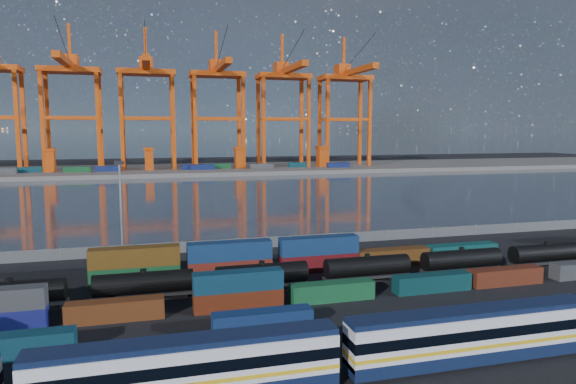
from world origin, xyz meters
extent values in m
plane|color=black|center=(0.00, 0.00, 0.00)|extent=(700.00, 700.00, 0.00)
plane|color=#303846|center=(0.00, 105.00, 0.01)|extent=(700.00, 700.00, 0.00)
cube|color=#514F4C|center=(0.00, 210.00, 1.00)|extent=(700.00, 70.00, 2.00)
cone|color=#1E2630|center=(-200.00, 1600.00, 260.00)|extent=(1100.00, 1100.00, 520.00)
cone|color=#1E2630|center=(200.00, 1600.00, 230.00)|extent=(1040.00, 1040.00, 460.00)
cone|color=#1E2630|center=(600.00, 1600.00, 190.00)|extent=(960.00, 960.00, 380.00)
cone|color=#1E2630|center=(950.00, 1600.00, 150.00)|extent=(840.00, 840.00, 300.00)
cube|color=silver|center=(-22.74, -23.22, 2.85)|extent=(24.60, 2.95, 3.74)
cube|color=#0E1936|center=(-22.74, -23.22, 4.97)|extent=(24.60, 2.66, 0.49)
cube|color=gold|center=(-22.74, -23.22, 2.07)|extent=(24.63, 3.04, 0.35)
cube|color=black|center=(-22.74, -23.22, 3.25)|extent=(24.63, 3.04, 0.98)
cube|color=black|center=(-14.13, -23.22, 0.34)|extent=(2.95, 1.97, 0.69)
cube|color=silver|center=(3.26, -23.22, 2.85)|extent=(24.60, 2.95, 3.74)
cube|color=#0E1936|center=(3.26, -23.22, 0.89)|extent=(24.60, 3.01, 1.18)
cube|color=#0E1936|center=(3.26, -23.22, 4.97)|extent=(24.60, 2.66, 0.49)
cube|color=gold|center=(3.26, -23.22, 2.07)|extent=(24.63, 3.04, 0.35)
cube|color=black|center=(3.26, -23.22, 3.25)|extent=(24.63, 3.04, 0.98)
cube|color=black|center=(-5.35, -23.22, 0.34)|extent=(2.95, 1.97, 0.69)
cube|color=black|center=(11.87, -23.22, 0.34)|extent=(2.95, 1.97, 0.69)
cube|color=#0D3546|center=(-38.16, -10.93, 1.18)|extent=(10.86, 2.21, 2.35)
cube|color=navy|center=(-13.98, -10.93, 1.18)|extent=(10.86, 2.21, 2.35)
cube|color=#5A2B12|center=(-29.50, -3.15, 1.18)|extent=(10.87, 2.21, 2.35)
cube|color=#581E0D|center=(-15.28, -3.15, 1.18)|extent=(10.87, 2.21, 2.35)
cube|color=#0E324A|center=(-15.28, -3.15, 3.53)|extent=(10.87, 2.21, 2.35)
cube|color=#16542E|center=(-3.16, -3.15, 1.18)|extent=(10.87, 2.21, 2.35)
cube|color=#0A3538|center=(11.13, -3.15, 1.18)|extent=(10.87, 2.21, 2.35)
cube|color=#582111|center=(22.79, -3.15, 1.18)|extent=(10.87, 2.21, 2.35)
cube|color=#124722|center=(-27.60, 10.60, 1.34)|extent=(12.35, 2.51, 2.68)
cube|color=#5A3A12|center=(-27.60, 10.60, 4.01)|extent=(12.35, 2.51, 2.68)
cube|color=maroon|center=(-14.18, 10.60, 1.34)|extent=(12.35, 2.51, 2.68)
cube|color=navy|center=(-14.18, 10.60, 4.01)|extent=(12.35, 2.51, 2.68)
cube|color=#570D11|center=(-0.35, 10.60, 1.34)|extent=(12.35, 2.51, 2.68)
cube|color=navy|center=(-0.35, 10.60, 4.01)|extent=(12.35, 2.51, 2.68)
cube|color=#553011|center=(12.09, 10.60, 1.34)|extent=(12.35, 2.51, 2.68)
cube|color=#0D4747|center=(24.92, 10.60, 1.34)|extent=(12.35, 2.51, 2.68)
cylinder|color=black|center=(-41.90, 3.53, 2.21)|extent=(12.49, 2.79, 2.79)
cylinder|color=black|center=(-41.90, 3.53, 3.75)|extent=(0.77, 0.77, 0.48)
cube|color=black|center=(-41.90, 3.53, 0.67)|extent=(12.97, 1.92, 0.38)
cube|color=black|center=(-37.58, 3.53, 0.29)|extent=(2.40, 1.73, 0.58)
cylinder|color=black|center=(-26.40, 3.53, 2.21)|extent=(12.49, 2.79, 2.79)
cylinder|color=black|center=(-26.40, 3.53, 3.75)|extent=(0.77, 0.77, 0.48)
cube|color=black|center=(-26.40, 3.53, 0.67)|extent=(12.97, 1.92, 0.38)
cube|color=black|center=(-30.72, 3.53, 0.29)|extent=(2.40, 1.73, 0.58)
cube|color=black|center=(-22.08, 3.53, 0.29)|extent=(2.40, 1.73, 0.58)
cylinder|color=black|center=(-10.90, 3.53, 2.21)|extent=(12.49, 2.79, 2.79)
cylinder|color=black|center=(-10.90, 3.53, 3.75)|extent=(0.77, 0.77, 0.48)
cube|color=black|center=(-10.90, 3.53, 0.67)|extent=(12.97, 1.92, 0.38)
cube|color=black|center=(-15.22, 3.53, 0.29)|extent=(2.40, 1.73, 0.58)
cube|color=black|center=(-6.58, 3.53, 0.29)|extent=(2.40, 1.73, 0.58)
cylinder|color=black|center=(4.60, 3.53, 2.21)|extent=(12.49, 2.79, 2.79)
cylinder|color=black|center=(4.60, 3.53, 3.75)|extent=(0.77, 0.77, 0.48)
cube|color=black|center=(4.60, 3.53, 0.67)|extent=(12.97, 1.92, 0.38)
cube|color=black|center=(0.28, 3.53, 0.29)|extent=(2.40, 1.73, 0.58)
cube|color=black|center=(8.92, 3.53, 0.29)|extent=(2.40, 1.73, 0.58)
cylinder|color=black|center=(20.10, 3.53, 2.21)|extent=(12.49, 2.79, 2.79)
cylinder|color=black|center=(20.10, 3.53, 3.75)|extent=(0.77, 0.77, 0.48)
cube|color=black|center=(20.10, 3.53, 0.67)|extent=(12.97, 1.92, 0.38)
cube|color=black|center=(15.78, 3.53, 0.29)|extent=(2.40, 1.73, 0.58)
cube|color=black|center=(24.42, 3.53, 0.29)|extent=(2.40, 1.73, 0.58)
cylinder|color=black|center=(35.60, 3.53, 2.21)|extent=(12.49, 2.79, 2.79)
cylinder|color=black|center=(35.60, 3.53, 3.75)|extent=(0.77, 0.77, 0.48)
cube|color=black|center=(35.60, 3.53, 0.67)|extent=(12.97, 1.92, 0.38)
cube|color=black|center=(31.28, 3.53, 0.29)|extent=(2.40, 1.73, 0.58)
cube|color=black|center=(39.92, 3.53, 0.29)|extent=(2.40, 1.73, 0.58)
cube|color=#595B5E|center=(0.00, 28.00, 1.00)|extent=(160.00, 0.06, 2.00)
cylinder|color=slate|center=(-40.00, 28.00, 1.10)|extent=(0.12, 0.12, 2.20)
cylinder|color=slate|center=(-30.00, 28.00, 1.10)|extent=(0.12, 0.12, 2.20)
cylinder|color=slate|center=(-20.00, 28.00, 1.10)|extent=(0.12, 0.12, 2.20)
cylinder|color=slate|center=(-10.00, 28.00, 1.10)|extent=(0.12, 0.12, 2.20)
cylinder|color=slate|center=(0.00, 28.00, 1.10)|extent=(0.12, 0.12, 2.20)
cylinder|color=slate|center=(10.00, 28.00, 1.10)|extent=(0.12, 0.12, 2.20)
cylinder|color=slate|center=(20.00, 28.00, 1.10)|extent=(0.12, 0.12, 2.20)
cylinder|color=slate|center=(30.00, 28.00, 1.10)|extent=(0.12, 0.12, 2.20)
cylinder|color=slate|center=(40.00, 28.00, 1.10)|extent=(0.12, 0.12, 2.20)
cylinder|color=slate|center=(50.00, 28.00, 1.10)|extent=(0.12, 0.12, 2.20)
cylinder|color=slate|center=(60.00, 28.00, 1.10)|extent=(0.12, 0.12, 2.20)
cylinder|color=slate|center=(-30.00, 26.00, 8.00)|extent=(0.36, 0.36, 16.00)
cube|color=black|center=(-30.00, 26.00, 16.30)|extent=(1.60, 0.40, 0.60)
cube|color=#D2480E|center=(-82.80, 198.35, 24.95)|extent=(1.77, 1.77, 49.90)
cube|color=#D2480E|center=(-82.80, 211.65, 24.95)|extent=(1.77, 1.77, 49.90)
cube|color=#D2480E|center=(-72.20, 198.35, 24.95)|extent=(1.77, 1.77, 49.90)
cube|color=#D2480E|center=(-72.20, 211.65, 24.95)|extent=(1.77, 1.77, 49.90)
cube|color=#D2480E|center=(-47.80, 198.35, 24.95)|extent=(1.77, 1.77, 49.90)
cube|color=#D2480E|center=(-47.80, 211.65, 24.95)|extent=(1.77, 1.77, 49.90)
cube|color=#D2480E|center=(-60.00, 198.35, 27.44)|extent=(24.39, 1.55, 1.55)
cube|color=#D2480E|center=(-60.00, 211.65, 27.44)|extent=(24.39, 1.55, 1.55)
cube|color=#D2480E|center=(-60.00, 205.00, 49.90)|extent=(27.72, 15.52, 2.44)
cube|color=#D2480E|center=(-60.00, 191.69, 52.11)|extent=(3.33, 53.22, 2.77)
cube|color=#D2480E|center=(-60.00, 209.44, 54.89)|extent=(6.65, 8.87, 5.54)
cube|color=#D2480E|center=(-60.00, 207.22, 63.20)|extent=(1.33, 1.33, 17.74)
cylinder|color=black|center=(-60.00, 189.03, 59.88)|extent=(0.27, 45.64, 15.06)
cube|color=#D2480E|center=(-37.20, 198.35, 24.95)|extent=(1.77, 1.77, 49.90)
cube|color=#D2480E|center=(-37.20, 211.65, 24.95)|extent=(1.77, 1.77, 49.90)
cube|color=#D2480E|center=(-12.80, 198.35, 24.95)|extent=(1.77, 1.77, 49.90)
cube|color=#D2480E|center=(-12.80, 211.65, 24.95)|extent=(1.77, 1.77, 49.90)
cube|color=#D2480E|center=(-25.00, 198.35, 27.44)|extent=(24.39, 1.55, 1.55)
cube|color=#D2480E|center=(-25.00, 211.65, 27.44)|extent=(24.39, 1.55, 1.55)
cube|color=#D2480E|center=(-25.00, 205.00, 49.90)|extent=(27.72, 15.52, 2.44)
cube|color=#D2480E|center=(-25.00, 191.69, 52.11)|extent=(3.33, 53.22, 2.77)
cube|color=#D2480E|center=(-25.00, 209.44, 54.89)|extent=(6.65, 8.87, 5.54)
cube|color=#D2480E|center=(-25.00, 207.22, 63.20)|extent=(1.33, 1.33, 17.74)
cylinder|color=black|center=(-25.00, 189.03, 59.88)|extent=(0.27, 45.64, 15.06)
cube|color=#D2480E|center=(-2.20, 198.35, 24.95)|extent=(1.77, 1.77, 49.90)
cube|color=#D2480E|center=(-2.20, 211.65, 24.95)|extent=(1.77, 1.77, 49.90)
cube|color=#D2480E|center=(22.20, 198.35, 24.95)|extent=(1.77, 1.77, 49.90)
cube|color=#D2480E|center=(22.20, 211.65, 24.95)|extent=(1.77, 1.77, 49.90)
cube|color=#D2480E|center=(10.00, 198.35, 27.44)|extent=(24.39, 1.55, 1.55)
cube|color=#D2480E|center=(10.00, 211.65, 27.44)|extent=(24.39, 1.55, 1.55)
cube|color=#D2480E|center=(10.00, 205.00, 49.90)|extent=(27.72, 15.52, 2.44)
cube|color=#D2480E|center=(10.00, 191.69, 52.11)|extent=(3.33, 53.22, 2.77)
cube|color=#D2480E|center=(10.00, 209.44, 54.89)|extent=(6.65, 8.87, 5.54)
cube|color=#D2480E|center=(10.00, 207.22, 63.20)|extent=(1.33, 1.33, 17.74)
cylinder|color=black|center=(10.00, 189.03, 59.88)|extent=(0.27, 45.64, 15.06)
cube|color=#D2480E|center=(32.80, 198.35, 24.95)|extent=(1.77, 1.77, 49.90)
cube|color=#D2480E|center=(32.80, 211.65, 24.95)|extent=(1.77, 1.77, 49.90)
cube|color=#D2480E|center=(57.20, 198.35, 24.95)|extent=(1.77, 1.77, 49.90)
cube|color=#D2480E|center=(57.20, 211.65, 24.95)|extent=(1.77, 1.77, 49.90)
cube|color=#D2480E|center=(45.00, 198.35, 27.44)|extent=(24.39, 1.55, 1.55)
cube|color=#D2480E|center=(45.00, 211.65, 27.44)|extent=(24.39, 1.55, 1.55)
cube|color=#D2480E|center=(45.00, 205.00, 49.90)|extent=(27.72, 15.52, 2.44)
cube|color=#D2480E|center=(45.00, 191.69, 52.11)|extent=(3.33, 53.22, 2.77)
cube|color=#D2480E|center=(45.00, 209.44, 54.89)|extent=(6.65, 8.87, 5.54)
cube|color=#D2480E|center=(45.00, 207.22, 63.20)|extent=(1.33, 1.33, 17.74)
cylinder|color=black|center=(45.00, 189.03, 59.88)|extent=(0.27, 45.64, 15.06)
cube|color=#D2480E|center=(67.80, 198.35, 24.95)|extent=(1.77, 1.77, 49.90)
cube|color=#D2480E|center=(67.80, 211.65, 24.95)|extent=(1.77, 1.77, 49.90)
cube|color=#D2480E|center=(92.20, 198.35, 24.95)|extent=(1.77, 1.77, 49.90)
cube|color=#D2480E|center=(92.20, 211.65, 24.95)|extent=(1.77, 1.77, 49.90)
cube|color=#D2480E|center=(80.00, 198.35, 27.44)|extent=(24.39, 1.55, 1.55)
cube|color=#D2480E|center=(80.00, 211.65, 27.44)|extent=(24.39, 1.55, 1.55)
cube|color=#D2480E|center=(80.00, 205.00, 49.90)|extent=(27.72, 15.52, 2.44)
cube|color=#D2480E|center=(80.00, 191.69, 52.11)|extent=(3.33, 53.22, 2.77)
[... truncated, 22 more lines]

